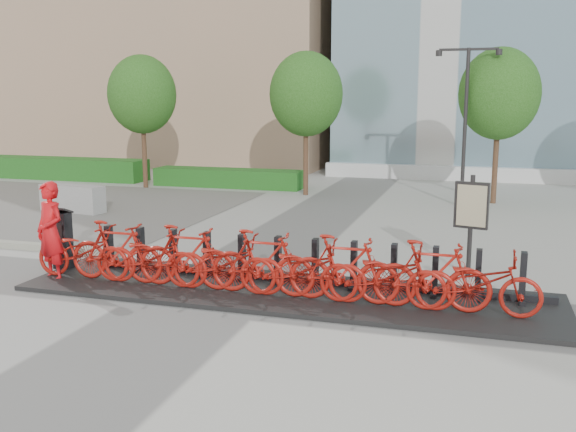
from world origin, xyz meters
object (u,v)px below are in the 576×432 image
(jersey_barrier, at_px, (72,198))
(map_sign, at_px, (471,210))
(worker_red, at_px, (50,232))
(kiosk, at_px, (62,239))
(bike_0, at_px, (83,252))

(jersey_barrier, xyz_separation_m, map_sign, (11.87, -4.01, 0.91))
(worker_red, relative_size, jersey_barrier, 0.89)
(worker_red, xyz_separation_m, map_sign, (7.63, 2.66, 0.37))
(worker_red, bearing_deg, kiosk, 130.43)
(kiosk, relative_size, worker_red, 0.66)
(kiosk, distance_m, jersey_barrier, 7.28)
(kiosk, bearing_deg, map_sign, 13.05)
(bike_0, bearing_deg, map_sign, -70.01)
(worker_red, height_order, jersey_barrier, worker_red)
(worker_red, distance_m, map_sign, 8.08)
(map_sign, bearing_deg, bike_0, -145.96)
(bike_0, bearing_deg, worker_red, 99.89)
(bike_0, relative_size, worker_red, 1.02)
(kiosk, distance_m, map_sign, 8.12)
(jersey_barrier, bearing_deg, worker_red, -48.72)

